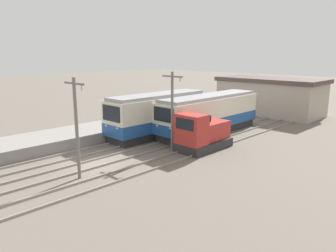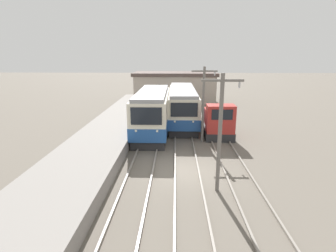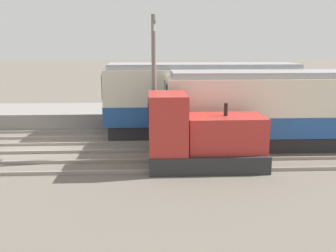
{
  "view_description": "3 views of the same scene",
  "coord_description": "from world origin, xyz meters",
  "views": [
    {
      "loc": [
        18.65,
        -11.94,
        7.39
      ],
      "look_at": [
        1.47,
        5.63,
        1.95
      ],
      "focal_mm": 35.0,
      "sensor_mm": 36.0,
      "label": 1
    },
    {
      "loc": [
        -0.52,
        -14.85,
        6.84
      ],
      "look_at": [
        -1.12,
        5.68,
        1.37
      ],
      "focal_mm": 28.0,
      "sensor_mm": 36.0,
      "label": 2
    },
    {
      "loc": [
        18.4,
        5.58,
        4.93
      ],
      "look_at": [
        1.41,
        6.46,
        1.32
      ],
      "focal_mm": 42.0,
      "sensor_mm": 36.0,
      "label": 3
    }
  ],
  "objects": [
    {
      "name": "catenary_mast_near",
      "position": [
        1.71,
        -2.29,
        3.35
      ],
      "size": [
        2.0,
        0.2,
        6.09
      ],
      "color": "slate",
      "rests_on": "ground"
    },
    {
      "name": "track_left",
      "position": [
        -2.6,
        0.0,
        0.07
      ],
      "size": [
        1.54,
        60.0,
        0.14
      ],
      "color": "gray",
      "rests_on": "ground"
    },
    {
      "name": "commuter_train_left",
      "position": [
        -2.6,
        8.51,
        1.79
      ],
      "size": [
        2.84,
        10.57,
        3.86
      ],
      "color": "#28282B",
      "rests_on": "ground"
    },
    {
      "name": "commuter_train_center",
      "position": [
        0.2,
        12.52,
        1.69
      ],
      "size": [
        2.84,
        12.32,
        3.64
      ],
      "color": "#28282B",
      "rests_on": "ground"
    },
    {
      "name": "station_building",
      "position": [
        -0.64,
        26.0,
        2.27
      ],
      "size": [
        12.6,
        6.3,
        4.49
      ],
      "color": "#AD9E8E",
      "rests_on": "ground"
    },
    {
      "name": "track_right",
      "position": [
        3.2,
        0.0,
        0.07
      ],
      "size": [
        1.54,
        60.0,
        0.14
      ],
      "color": "gray",
      "rests_on": "ground"
    },
    {
      "name": "catenary_mast_mid",
      "position": [
        1.71,
        5.85,
        3.35
      ],
      "size": [
        2.0,
        0.2,
        6.09
      ],
      "color": "slate",
      "rests_on": "ground"
    },
    {
      "name": "shunting_locomotive",
      "position": [
        3.2,
        7.66,
        1.21
      ],
      "size": [
        2.4,
        4.67,
        3.0
      ],
      "color": "#28282B",
      "rests_on": "ground"
    },
    {
      "name": "track_center",
      "position": [
        0.2,
        0.0,
        0.07
      ],
      "size": [
        1.54,
        60.0,
        0.14
      ],
      "color": "gray",
      "rests_on": "ground"
    },
    {
      "name": "ground_plane",
      "position": [
        0.0,
        0.0,
        0.0
      ],
      "size": [
        200.0,
        200.0,
        0.0
      ],
      "primitive_type": "plane",
      "color": "#665E54"
    },
    {
      "name": "platform_left",
      "position": [
        -6.25,
        0.0,
        0.45
      ],
      "size": [
        4.5,
        54.0,
        0.9
      ],
      "primitive_type": "cube",
      "color": "gray",
      "rests_on": "ground"
    }
  ]
}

